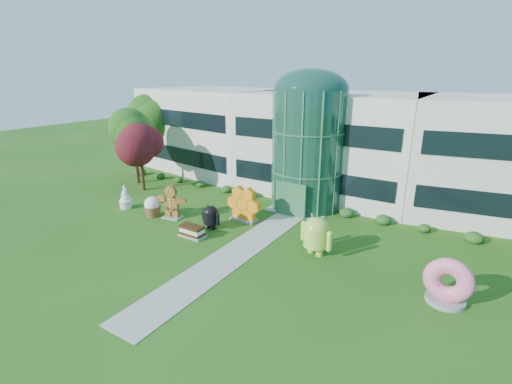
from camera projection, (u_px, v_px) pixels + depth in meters
The scene contains 14 objects.
ground at pixel (224, 261), 22.87m from camera, with size 140.00×140.00×0.00m, color #215114.
building at pixel (334, 142), 35.97m from camera, with size 46.00×15.00×9.30m, color beige, non-canonical shape.
atrium at pixel (308, 150), 31.05m from camera, with size 6.00×6.00×9.80m, color #194738.
walkway at pixel (242, 248), 24.47m from camera, with size 2.40×20.00×0.04m, color #9E9E93.
tree_red at pixel (141, 160), 35.81m from camera, with size 4.00×4.00×6.00m, color #3F0C14, non-canonical shape.
trees_backdrop at pixel (313, 156), 32.07m from camera, with size 52.00×8.00×8.40m, color #1E4B12, non-canonical shape.
android_green at pixel (316, 233), 23.34m from camera, with size 2.57×1.71×2.92m, color #A9DB46, non-canonical shape.
android_black at pixel (211, 215), 27.40m from camera, with size 1.83×1.22×2.08m, color black, non-canonical shape.
donut at pixel (449, 280), 18.44m from camera, with size 2.39×1.15×2.49m, color #DB5372, non-canonical shape.
gingerbread at pixel (171, 202), 29.27m from camera, with size 2.98×1.15×2.75m, color brown, non-canonical shape.
ice_cream_sandwich at pixel (192, 231), 26.14m from camera, with size 1.91×0.96×0.85m, color #311F0B, non-canonical shape.
honeycomb at pixel (244, 205), 28.83m from camera, with size 3.15×1.13×2.48m, color orange, non-canonical shape.
froyo at pixel (125, 197), 31.51m from camera, with size 1.20×1.20×2.07m, color white, non-canonical shape.
cupcake at pixel (152, 206), 29.81m from camera, with size 1.38×1.38×1.65m, color white, non-canonical shape.
Camera 1 is at (12.49, -16.31, 11.10)m, focal length 26.00 mm.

